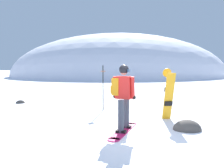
# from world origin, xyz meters

# --- Properties ---
(ground_plane) EXTENTS (300.00, 300.00, 0.00)m
(ground_plane) POSITION_xyz_m (0.00, 0.00, 0.00)
(ground_plane) COLOR white
(ridge_peak_main) EXTENTS (41.65, 37.48, 16.57)m
(ridge_peak_main) POSITION_xyz_m (6.90, 39.47, 0.00)
(ridge_peak_main) COLOR white
(ridge_peak_main) RESTS_ON ground
(snowboarder_main) EXTENTS (1.03, 1.65, 1.71)m
(snowboarder_main) POSITION_xyz_m (-0.28, 0.50, 0.92)
(snowboarder_main) COLOR #D11E5B
(snowboarder_main) RESTS_ON ground
(spare_snowboard) EXTENTS (0.28, 0.40, 1.62)m
(spare_snowboard) POSITION_xyz_m (1.37, 1.46, 0.82)
(spare_snowboard) COLOR orange
(spare_snowboard) RESTS_ON ground
(piste_marker_near) EXTENTS (0.20, 0.20, 1.77)m
(piste_marker_near) POSITION_xyz_m (-0.48, 3.31, 1.01)
(piste_marker_near) COLOR black
(piste_marker_near) RESTS_ON ground
(rock_dark) EXTENTS (0.75, 0.64, 0.53)m
(rock_dark) POSITION_xyz_m (1.43, 0.35, 0.00)
(rock_dark) COLOR #4C4742
(rock_dark) RESTS_ON ground
(rock_mid) EXTENTS (0.40, 0.34, 0.28)m
(rock_mid) POSITION_xyz_m (-4.08, 5.60, 0.00)
(rock_mid) COLOR #4C4742
(rock_mid) RESTS_ON ground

